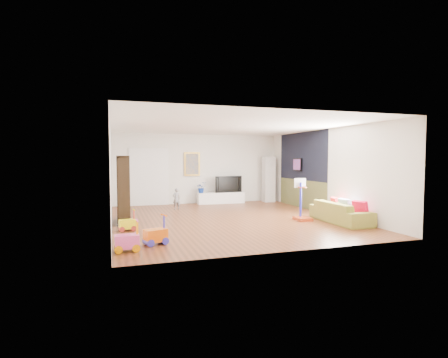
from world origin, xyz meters
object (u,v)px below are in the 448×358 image
object	(u,v)px
bookshelf	(124,189)
sofa	(340,212)
basketball_hoop	(303,199)
media_console	(221,198)

from	to	relation	value
bookshelf	sofa	distance (m)	6.04
basketball_hoop	bookshelf	bearing A→B (deg)	167.71
bookshelf	media_console	bearing A→B (deg)	40.82
bookshelf	basketball_hoop	xyz separation A→B (m)	(4.89, -1.28, -0.32)
sofa	basketball_hoop	bearing A→B (deg)	53.58
sofa	media_console	bearing A→B (deg)	21.84
sofa	basketball_hoop	world-z (taller)	basketball_hoop
media_console	sofa	distance (m)	5.31
bookshelf	basketball_hoop	world-z (taller)	bookshelf
media_console	basketball_hoop	xyz separation A→B (m)	(1.13, -4.33, 0.39)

